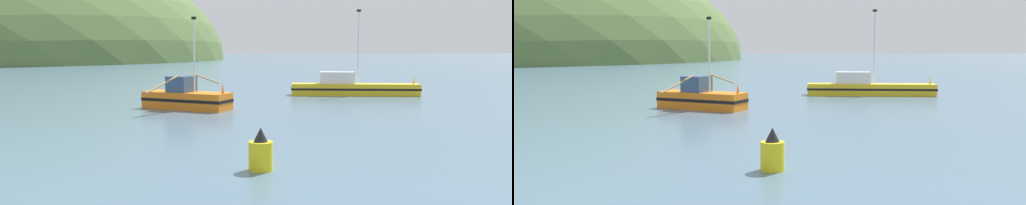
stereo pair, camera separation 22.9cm
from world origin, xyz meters
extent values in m
cube|color=gold|center=(13.35, 45.02, 0.52)|extent=(11.19, 4.09, 1.03)
cube|color=black|center=(13.35, 45.02, 0.57)|extent=(11.30, 4.13, 0.19)
cone|color=gold|center=(18.33, 43.88, 1.38)|extent=(0.24, 0.24, 0.70)
cube|color=silver|center=(11.82, 45.37, 1.55)|extent=(3.15, 1.86, 1.04)
cylinder|color=silver|center=(13.56, 44.97, 4.15)|extent=(0.12, 0.12, 6.23)
cube|color=black|center=(13.56, 44.97, 7.38)|extent=(0.36, 0.11, 0.20)
cube|color=orange|center=(-1.57, 37.48, 0.59)|extent=(6.23, 5.14, 1.18)
cube|color=black|center=(-1.57, 37.48, 0.65)|extent=(6.30, 5.19, 0.21)
cone|color=orange|center=(0.78, 35.89, 1.53)|extent=(0.28, 0.28, 0.70)
cube|color=#334C6B|center=(-1.91, 37.71, 1.72)|extent=(2.23, 2.29, 1.09)
cylinder|color=silver|center=(-1.04, 37.12, 3.63)|extent=(0.12, 0.12, 4.90)
cube|color=black|center=(-1.04, 37.12, 6.20)|extent=(0.31, 0.23, 0.20)
cylinder|color=#997F4C|center=(-0.01, 39.78, 1.92)|extent=(2.10, 3.01, 1.00)
cylinder|color=#997F4C|center=(-3.13, 35.18, 1.92)|extent=(2.10, 3.01, 1.00)
cylinder|color=yellow|center=(0.45, 19.21, 0.51)|extent=(0.85, 0.85, 1.01)
cone|color=black|center=(0.45, 19.21, 1.26)|extent=(0.51, 0.51, 0.50)
camera|label=1|loc=(-2.57, 1.79, 4.33)|focal=36.18mm
camera|label=2|loc=(-2.34, 1.76, 4.33)|focal=36.18mm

